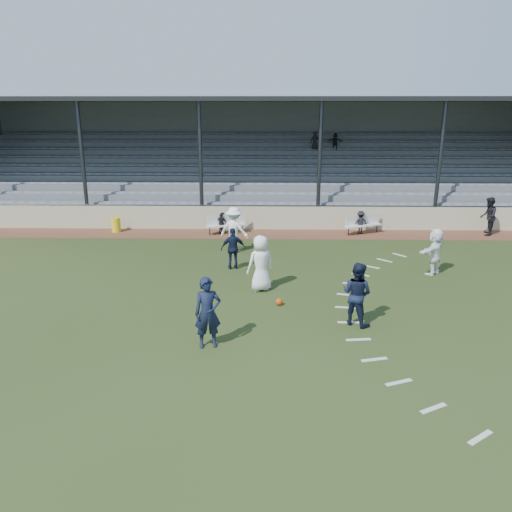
{
  "coord_description": "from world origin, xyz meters",
  "views": [
    {
      "loc": [
        0.35,
        -13.73,
        6.27
      ],
      "look_at": [
        0.0,
        2.5,
        1.3
      ],
      "focal_mm": 35.0,
      "sensor_mm": 36.0,
      "label": 1
    }
  ],
  "objects": [
    {
      "name": "player_navy_mid",
      "position": [
        3.0,
        -0.07,
        0.95
      ],
      "size": [
        1.17,
        1.14,
        1.91
      ],
      "primitive_type": "imported",
      "rotation": [
        0.0,
        0.0,
        2.49
      ],
      "color": "#121931",
      "rests_on": "ground"
    },
    {
      "name": "player_white_back",
      "position": [
        6.76,
        4.57,
        0.9
      ],
      "size": [
        1.51,
        1.6,
        1.8
      ],
      "primitive_type": "imported",
      "rotation": [
        0.0,
        0.0,
        3.98
      ],
      "color": "white",
      "rests_on": "ground"
    },
    {
      "name": "player_navy_wing",
      "position": [
        -0.95,
        5.02,
        0.83
      ],
      "size": [
        1.03,
        0.57,
        1.66
      ],
      "primitive_type": "imported",
      "rotation": [
        0.0,
        0.0,
        3.32
      ],
      "color": "#121931",
      "rests_on": "ground"
    },
    {
      "name": "player_navy_lead",
      "position": [
        -1.19,
        -1.61,
        0.98
      ],
      "size": [
        0.8,
        0.62,
        1.95
      ],
      "primitive_type": "imported",
      "rotation": [
        0.0,
        0.0,
        0.24
      ],
      "color": "#121931",
      "rests_on": "ground"
    },
    {
      "name": "player_white_wing",
      "position": [
        -1.06,
        7.36,
        1.0
      ],
      "size": [
        1.47,
        1.15,
        2.01
      ],
      "primitive_type": "imported",
      "rotation": [
        0.0,
        0.0,
        2.79
      ],
      "color": "white",
      "rests_on": "ground"
    },
    {
      "name": "official",
      "position": [
        11.28,
        10.53,
        0.96
      ],
      "size": [
        1.02,
        1.12,
        1.88
      ],
      "primitive_type": "imported",
      "rotation": [
        0.0,
        0.0,
        4.3
      ],
      "color": "black",
      "rests_on": "cinder_track"
    },
    {
      "name": "player_white_lead",
      "position": [
        0.16,
        2.68,
        0.98
      ],
      "size": [
        1.14,
        0.98,
        1.97
      ],
      "primitive_type": "imported",
      "rotation": [
        0.0,
        0.0,
        3.58
      ],
      "color": "white",
      "rests_on": "ground"
    },
    {
      "name": "sub_left_far",
      "position": [
        -1.89,
        10.49,
        0.55
      ],
      "size": [
        0.66,
        0.42,
        1.05
      ],
      "primitive_type": "imported",
      "rotation": [
        0.0,
        0.0,
        2.86
      ],
      "color": "black",
      "rests_on": "cinder_track"
    },
    {
      "name": "sub_right",
      "position": [
        5.05,
        10.67,
        0.6
      ],
      "size": [
        0.82,
        0.57,
        1.16
      ],
      "primitive_type": "imported",
      "rotation": [
        0.0,
        0.0,
        3.34
      ],
      "color": "black",
      "rests_on": "cinder_track"
    },
    {
      "name": "football",
      "position": [
        0.78,
        1.3,
        0.11
      ],
      "size": [
        0.23,
        0.23,
        0.23
      ],
      "primitive_type": "sphere",
      "color": "#CE3E0C",
      "rests_on": "ground"
    },
    {
      "name": "bench_left",
      "position": [
        -1.66,
        10.58,
        0.58
      ],
      "size": [
        2.01,
        1.15,
        0.95
      ],
      "rotation": [
        0.0,
        0.0,
        0.37
      ],
      "color": "silver",
      "rests_on": "cinder_track"
    },
    {
      "name": "sub_left_near",
      "position": [
        -1.85,
        10.72,
        0.55
      ],
      "size": [
        0.4,
        0.28,
        1.05
      ],
      "primitive_type": "imported",
      "rotation": [
        0.0,
        0.0,
        3.22
      ],
      "color": "black",
      "rests_on": "cinder_track"
    },
    {
      "name": "grandstand",
      "position": [
        0.0,
        16.26,
        2.2
      ],
      "size": [
        34.6,
        9.0,
        6.61
      ],
      "color": "slate",
      "rests_on": "ground"
    },
    {
      "name": "ground",
      "position": [
        0.0,
        0.0,
        0.0
      ],
      "size": [
        90.0,
        90.0,
        0.0
      ],
      "primitive_type": "plane",
      "color": "#293716",
      "rests_on": "ground"
    },
    {
      "name": "retaining_wall",
      "position": [
        0.0,
        11.55,
        0.6
      ],
      "size": [
        34.0,
        0.18,
        1.2
      ],
      "primitive_type": "cube",
      "color": "#BCB290",
      "rests_on": "ground"
    },
    {
      "name": "cinder_track",
      "position": [
        0.0,
        10.5,
        0.01
      ],
      "size": [
        34.0,
        2.0,
        0.02
      ],
      "primitive_type": "cube",
      "color": "brown",
      "rests_on": "ground"
    },
    {
      "name": "trash_bin",
      "position": [
        -7.29,
        10.77,
        0.38
      ],
      "size": [
        0.45,
        0.45,
        0.73
      ],
      "primitive_type": "cylinder",
      "color": "yellow",
      "rests_on": "cinder_track"
    },
    {
      "name": "penalty_arc",
      "position": [
        4.12,
        0.0,
        0.01
      ],
      "size": [
        3.89,
        14.63,
        0.01
      ],
      "color": "silver",
      "rests_on": "ground"
    },
    {
      "name": "bench_right",
      "position": [
        5.18,
        10.69,
        0.58
      ],
      "size": [
        1.98,
        1.27,
        0.95
      ],
      "rotation": [
        0.0,
        0.0,
        0.43
      ],
      "color": "silver",
      "rests_on": "cinder_track"
    }
  ]
}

